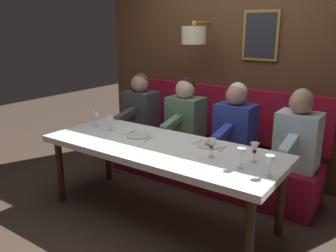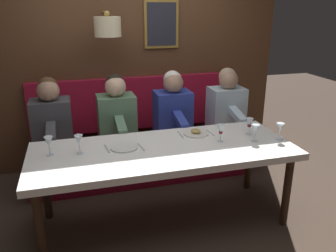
{
  "view_description": "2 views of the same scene",
  "coord_description": "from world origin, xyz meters",
  "px_view_note": "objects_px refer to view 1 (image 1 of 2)",
  "views": [
    {
      "loc": [
        -2.49,
        -1.83,
        1.81
      ],
      "look_at": [
        0.05,
        -0.05,
        0.92
      ],
      "focal_mm": 37.69,
      "sensor_mm": 36.0,
      "label": 1
    },
    {
      "loc": [
        -2.66,
        0.71,
        1.92
      ],
      "look_at": [
        0.05,
        -0.05,
        0.92
      ],
      "focal_mm": 36.8,
      "sensor_mm": 36.0,
      "label": 2
    }
  ],
  "objects_px": {
    "diner_middle": "(185,114)",
    "wine_glass_0": "(211,144)",
    "diner_far": "(141,107)",
    "wine_glass_5": "(96,116)",
    "diner_near": "(235,122)",
    "wine_glass_3": "(254,148)",
    "wine_glass_1": "(270,161)",
    "diner_nearest": "(298,133)",
    "wine_glass_2": "(241,154)",
    "wine_glass_4": "(110,120)",
    "dining_table": "(160,152)"
  },
  "relations": [
    {
      "from": "dining_table",
      "to": "wine_glass_2",
      "type": "relative_size",
      "value": 13.94
    },
    {
      "from": "wine_glass_1",
      "to": "diner_middle",
      "type": "bearing_deg",
      "value": 53.77
    },
    {
      "from": "wine_glass_2",
      "to": "diner_middle",
      "type": "bearing_deg",
      "value": 49.34
    },
    {
      "from": "dining_table",
      "to": "diner_middle",
      "type": "bearing_deg",
      "value": 18.08
    },
    {
      "from": "diner_far",
      "to": "wine_glass_4",
      "type": "relative_size",
      "value": 4.82
    },
    {
      "from": "diner_far",
      "to": "wine_glass_5",
      "type": "bearing_deg",
      "value": -179.32
    },
    {
      "from": "dining_table",
      "to": "diner_nearest",
      "type": "xyz_separation_m",
      "value": [
        0.88,
        -1.0,
        0.14
      ]
    },
    {
      "from": "diner_near",
      "to": "wine_glass_4",
      "type": "xyz_separation_m",
      "value": [
        -0.81,
        1.05,
        0.04
      ]
    },
    {
      "from": "dining_table",
      "to": "diner_nearest",
      "type": "bearing_deg",
      "value": -48.52
    },
    {
      "from": "wine_glass_3",
      "to": "diner_near",
      "type": "bearing_deg",
      "value": 33.8
    },
    {
      "from": "diner_far",
      "to": "wine_glass_2",
      "type": "distance_m",
      "value": 2.03
    },
    {
      "from": "diner_near",
      "to": "wine_glass_2",
      "type": "relative_size",
      "value": 4.82
    },
    {
      "from": "diner_middle",
      "to": "wine_glass_3",
      "type": "relative_size",
      "value": 4.82
    },
    {
      "from": "wine_glass_0",
      "to": "wine_glass_4",
      "type": "height_order",
      "value": "same"
    },
    {
      "from": "wine_glass_2",
      "to": "wine_glass_4",
      "type": "bearing_deg",
      "value": 84.18
    },
    {
      "from": "wine_glass_3",
      "to": "wine_glass_1",
      "type": "bearing_deg",
      "value": -136.22
    },
    {
      "from": "wine_glass_2",
      "to": "wine_glass_5",
      "type": "xyz_separation_m",
      "value": [
        0.19,
        1.78,
        0.0
      ]
    },
    {
      "from": "dining_table",
      "to": "wine_glass_2",
      "type": "height_order",
      "value": "wine_glass_2"
    },
    {
      "from": "wine_glass_0",
      "to": "diner_nearest",
      "type": "bearing_deg",
      "value": -27.75
    },
    {
      "from": "diner_middle",
      "to": "wine_glass_2",
      "type": "bearing_deg",
      "value": -130.66
    },
    {
      "from": "wine_glass_2",
      "to": "wine_glass_5",
      "type": "bearing_deg",
      "value": 83.97
    },
    {
      "from": "wine_glass_2",
      "to": "diner_far",
      "type": "bearing_deg",
      "value": 61.71
    },
    {
      "from": "diner_nearest",
      "to": "wine_glass_5",
      "type": "height_order",
      "value": "diner_nearest"
    },
    {
      "from": "diner_far",
      "to": "wine_glass_5",
      "type": "xyz_separation_m",
      "value": [
        -0.77,
        -0.01,
        0.04
      ]
    },
    {
      "from": "dining_table",
      "to": "diner_near",
      "type": "relative_size",
      "value": 2.89
    },
    {
      "from": "wine_glass_0",
      "to": "diner_near",
      "type": "bearing_deg",
      "value": 12.02
    },
    {
      "from": "diner_middle",
      "to": "wine_glass_1",
      "type": "xyz_separation_m",
      "value": [
        -0.99,
        -1.35,
        0.04
      ]
    },
    {
      "from": "diner_middle",
      "to": "wine_glass_4",
      "type": "distance_m",
      "value": 0.91
    },
    {
      "from": "diner_near",
      "to": "wine_glass_5",
      "type": "xyz_separation_m",
      "value": [
        -0.77,
        1.29,
        0.04
      ]
    },
    {
      "from": "diner_nearest",
      "to": "diner_middle",
      "type": "bearing_deg",
      "value": 90.0
    },
    {
      "from": "diner_near",
      "to": "wine_glass_3",
      "type": "xyz_separation_m",
      "value": [
        -0.79,
        -0.53,
        0.04
      ]
    },
    {
      "from": "dining_table",
      "to": "diner_middle",
      "type": "distance_m",
      "value": 0.94
    },
    {
      "from": "diner_middle",
      "to": "wine_glass_0",
      "type": "height_order",
      "value": "diner_middle"
    },
    {
      "from": "dining_table",
      "to": "wine_glass_3",
      "type": "height_order",
      "value": "wine_glass_3"
    },
    {
      "from": "wine_glass_2",
      "to": "wine_glass_0",
      "type": "bearing_deg",
      "value": 75.97
    },
    {
      "from": "diner_near",
      "to": "wine_glass_2",
      "type": "bearing_deg",
      "value": -153.02
    },
    {
      "from": "diner_nearest",
      "to": "wine_glass_0",
      "type": "bearing_deg",
      "value": 152.25
    },
    {
      "from": "dining_table",
      "to": "wine_glass_3",
      "type": "distance_m",
      "value": 0.89
    },
    {
      "from": "diner_nearest",
      "to": "wine_glass_3",
      "type": "xyz_separation_m",
      "value": [
        -0.79,
        0.13,
        0.04
      ]
    },
    {
      "from": "diner_near",
      "to": "wine_glass_1",
      "type": "distance_m",
      "value": 1.23
    },
    {
      "from": "diner_near",
      "to": "wine_glass_1",
      "type": "height_order",
      "value": "diner_near"
    },
    {
      "from": "dining_table",
      "to": "wine_glass_4",
      "type": "distance_m",
      "value": 0.74
    },
    {
      "from": "diner_nearest",
      "to": "wine_glass_1",
      "type": "distance_m",
      "value": 1.0
    },
    {
      "from": "dining_table",
      "to": "wine_glass_0",
      "type": "distance_m",
      "value": 0.56
    },
    {
      "from": "wine_glass_2",
      "to": "wine_glass_5",
      "type": "height_order",
      "value": "same"
    },
    {
      "from": "wine_glass_3",
      "to": "wine_glass_4",
      "type": "distance_m",
      "value": 1.58
    },
    {
      "from": "wine_glass_2",
      "to": "wine_glass_5",
      "type": "distance_m",
      "value": 1.79
    },
    {
      "from": "diner_near",
      "to": "wine_glass_5",
      "type": "height_order",
      "value": "diner_near"
    },
    {
      "from": "wine_glass_5",
      "to": "diner_near",
      "type": "bearing_deg",
      "value": -59.01
    },
    {
      "from": "diner_far",
      "to": "wine_glass_3",
      "type": "xyz_separation_m",
      "value": [
        -0.79,
        -1.82,
        0.04
      ]
    }
  ]
}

